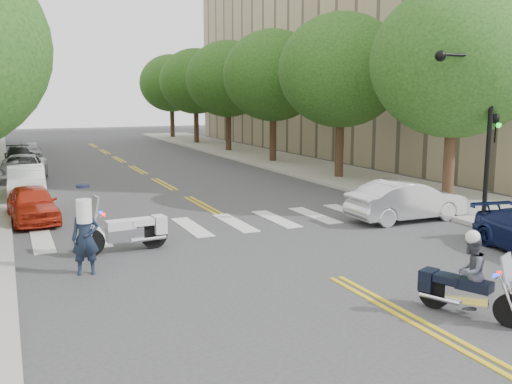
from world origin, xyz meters
TOP-DOWN VIEW (x-y plane):
  - ground at (0.00, 0.00)m, footprint 140.00×140.00m
  - sidewalk_right at (9.50, 22.00)m, footprint 5.00×60.00m
  - building_right at (26.00, 26.00)m, footprint 26.00×44.00m
  - tree_r_0 at (8.80, 6.00)m, footprint 6.40×6.40m
  - tree_r_1 at (8.80, 14.00)m, footprint 6.40×6.40m
  - tree_r_2 at (8.80, 22.00)m, footprint 6.40×6.40m
  - tree_r_3 at (8.80, 30.00)m, footprint 6.40×6.40m
  - tree_r_4 at (8.80, 38.00)m, footprint 6.40×6.40m
  - tree_r_5 at (8.80, 46.00)m, footprint 6.40×6.40m
  - traffic_signal_pole at (7.72, 3.50)m, footprint 2.82×0.42m
  - motorcycle_police at (1.10, -3.07)m, footprint 1.11×2.04m
  - motorcycle_parked at (-3.97, 4.38)m, footprint 2.55×0.72m
  - officer_standing at (-5.39, 2.71)m, footprint 0.71×0.52m
  - convertible at (5.63, 4.50)m, footprint 4.27×1.49m
  - parked_car_a at (-6.30, 9.50)m, footprint 1.75×3.81m
  - parked_car_b at (-6.30, 14.50)m, footprint 1.57×4.23m
  - parked_car_c at (-6.30, 19.50)m, footprint 2.72×5.12m
  - parked_car_d at (-6.30, 27.15)m, footprint 1.68×4.05m
  - parked_car_e at (-5.53, 30.19)m, footprint 1.58×3.75m

SIDE VIEW (x-z plane):
  - ground at x=0.00m, z-range 0.00..0.00m
  - sidewalk_right at x=9.50m, z-range 0.00..0.15m
  - motorcycle_parked at x=-3.97m, z-range -0.25..1.39m
  - parked_car_d at x=-6.30m, z-range 0.00..1.17m
  - parked_car_e at x=-5.53m, z-range 0.00..1.26m
  - parked_car_a at x=-6.30m, z-range 0.00..1.27m
  - parked_car_c at x=-6.30m, z-range 0.00..1.37m
  - parked_car_b at x=-6.30m, z-range 0.00..1.38m
  - convertible at x=5.63m, z-range 0.00..1.41m
  - motorcycle_police at x=1.10m, z-range -0.09..1.65m
  - officer_standing at x=-5.39m, z-range 0.00..1.78m
  - traffic_signal_pole at x=7.72m, z-range 0.72..6.72m
  - tree_r_0 at x=8.80m, z-range 1.33..9.78m
  - tree_r_1 at x=8.80m, z-range 1.33..9.78m
  - tree_r_2 at x=8.80m, z-range 1.33..9.78m
  - tree_r_3 at x=8.80m, z-range 1.33..9.78m
  - tree_r_4 at x=8.80m, z-range 1.33..9.78m
  - tree_r_5 at x=8.80m, z-range 1.33..9.78m
  - building_right at x=26.00m, z-range 0.00..22.00m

